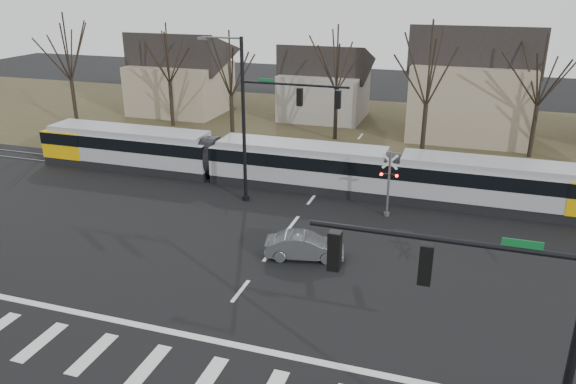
% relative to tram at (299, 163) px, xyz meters
% --- Properties ---
extents(ground, '(140.00, 140.00, 0.00)m').
position_rel_tram_xyz_m(ground, '(1.54, -16.00, -1.64)').
color(ground, black).
extents(grass_verge, '(140.00, 28.00, 0.01)m').
position_rel_tram_xyz_m(grass_verge, '(1.54, 16.00, -1.63)').
color(grass_verge, '#38331E').
rests_on(grass_verge, ground).
extents(crosswalk, '(27.00, 2.60, 0.01)m').
position_rel_tram_xyz_m(crosswalk, '(1.54, -20.00, -1.63)').
color(crosswalk, silver).
rests_on(crosswalk, ground).
extents(stop_line, '(28.00, 0.35, 0.01)m').
position_rel_tram_xyz_m(stop_line, '(1.54, -17.80, -1.63)').
color(stop_line, silver).
rests_on(stop_line, ground).
extents(lane_dashes, '(0.18, 30.00, 0.01)m').
position_rel_tram_xyz_m(lane_dashes, '(1.54, -0.00, -1.63)').
color(lane_dashes, silver).
rests_on(lane_dashes, ground).
extents(rail_pair, '(90.00, 1.52, 0.06)m').
position_rel_tram_xyz_m(rail_pair, '(1.54, -0.20, -1.61)').
color(rail_pair, '#59595E').
rests_on(rail_pair, ground).
extents(tram, '(39.65, 2.94, 3.01)m').
position_rel_tram_xyz_m(tram, '(0.00, 0.00, 0.00)').
color(tram, gray).
rests_on(tram, ground).
extents(sedan, '(3.13, 4.59, 1.31)m').
position_rel_tram_xyz_m(sedan, '(3.39, -9.96, -0.98)').
color(sedan, '#424549').
rests_on(sedan, ground).
extents(signal_pole_near_right, '(6.72, 0.44, 8.00)m').
position_rel_tram_xyz_m(signal_pole_near_right, '(11.65, -22.00, 3.53)').
color(signal_pole_near_right, black).
rests_on(signal_pole_near_right, ground).
extents(signal_pole_far, '(9.28, 0.44, 10.20)m').
position_rel_tram_xyz_m(signal_pole_far, '(-0.87, -3.50, 4.06)').
color(signal_pole_far, black).
rests_on(signal_pole_far, ground).
extents(rail_crossing_signal, '(1.08, 0.36, 4.00)m').
position_rel_tram_xyz_m(rail_crossing_signal, '(6.54, -3.21, 0.25)').
color(rail_crossing_signal, '#59595B').
rests_on(rail_crossing_signal, ground).
extents(tree_row, '(59.20, 7.20, 10.00)m').
position_rel_tram_xyz_m(tree_row, '(3.54, 10.00, 3.36)').
color(tree_row, black).
rests_on(tree_row, ground).
extents(house_a, '(9.72, 8.64, 8.60)m').
position_rel_tram_xyz_m(house_a, '(-18.46, 18.00, 2.83)').
color(house_a, gray).
rests_on(house_a, ground).
extents(house_b, '(8.64, 7.56, 7.65)m').
position_rel_tram_xyz_m(house_b, '(-3.46, 20.00, 2.33)').
color(house_b, gray).
rests_on(house_b, ground).
extents(house_c, '(10.80, 8.64, 10.10)m').
position_rel_tram_xyz_m(house_c, '(10.54, 17.00, 3.59)').
color(house_c, gray).
rests_on(house_c, ground).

